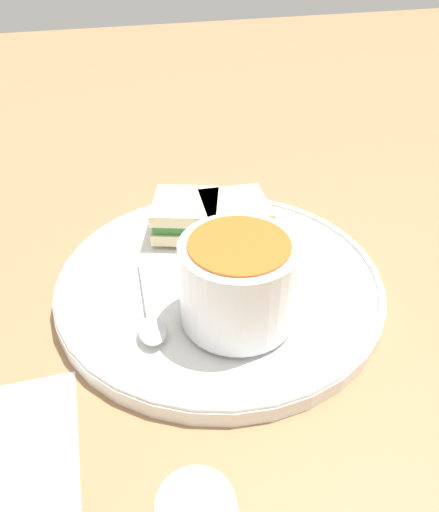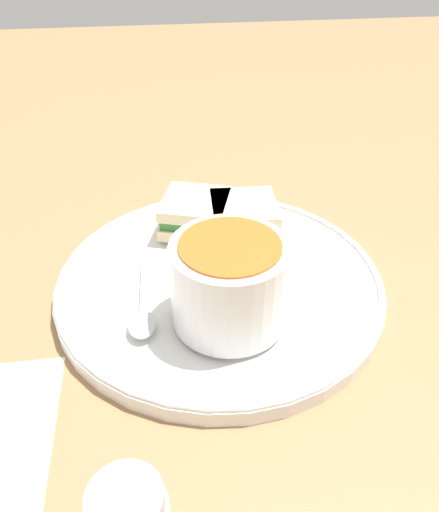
# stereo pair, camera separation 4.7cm
# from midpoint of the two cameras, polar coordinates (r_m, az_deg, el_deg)

# --- Properties ---
(ground_plane) EXTENTS (2.40, 2.40, 0.00)m
(ground_plane) POSITION_cam_midpoint_polar(r_m,az_deg,el_deg) (0.49, 2.72, -3.97)
(ground_plane) COLOR #9E754C
(plate) EXTENTS (0.31, 0.31, 0.02)m
(plate) POSITION_cam_midpoint_polar(r_m,az_deg,el_deg) (0.49, 2.75, -3.06)
(plate) COLOR white
(plate) RESTS_ON ground_plane
(soup_bowl) EXTENTS (0.10, 0.10, 0.08)m
(soup_bowl) POSITION_cam_midpoint_polar(r_m,az_deg,el_deg) (0.41, 4.08, -3.17)
(soup_bowl) COLOR white
(soup_bowl) RESTS_ON plate
(spoon) EXTENTS (0.03, 0.12, 0.01)m
(spoon) POSITION_cam_midpoint_polar(r_m,az_deg,el_deg) (0.43, -5.74, -7.08)
(spoon) COLOR silver
(spoon) RESTS_ON plate
(sandwich_half_near) EXTENTS (0.07, 0.07, 0.04)m
(sandwich_half_near) POSITION_cam_midpoint_polar(r_m,az_deg,el_deg) (0.53, 5.31, 4.33)
(sandwich_half_near) COLOR beige
(sandwich_half_near) RESTS_ON plate
(sandwich_half_far) EXTENTS (0.09, 0.09, 0.04)m
(sandwich_half_far) POSITION_cam_midpoint_polar(r_m,az_deg,el_deg) (0.54, -0.27, 4.85)
(sandwich_half_far) COLOR beige
(sandwich_half_far) RESTS_ON plate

